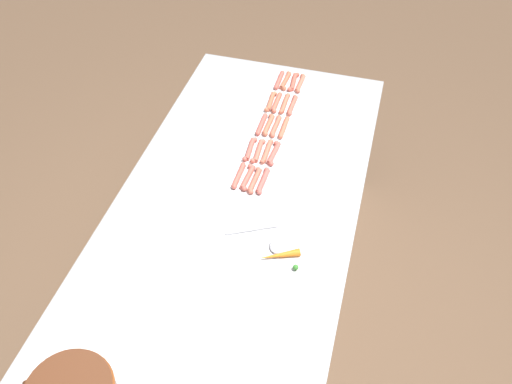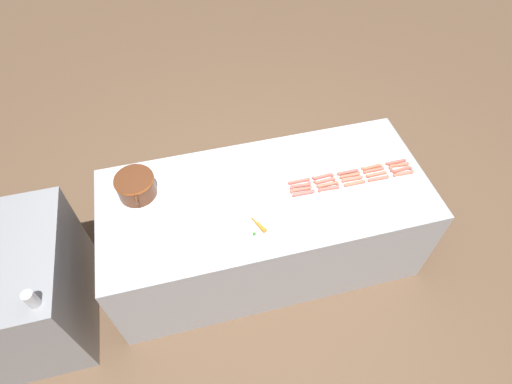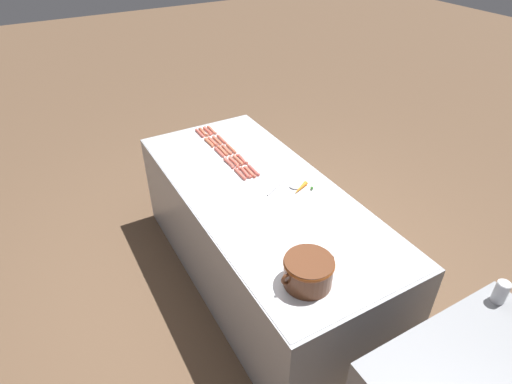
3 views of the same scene
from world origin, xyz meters
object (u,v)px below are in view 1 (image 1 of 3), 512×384
object	(u,v)px
hot_dog_6	(285,103)
carrot	(280,256)
hot_dog_11	(277,103)
hot_dog_13	(258,151)
hot_dog_8	(267,151)
hot_dog_14	(248,177)
hot_dog_0	(300,83)
hot_dog_18	(250,149)
hot_dog_2	(284,127)
hot_dog_9	(255,180)
hot_dog_4	(263,181)
hot_dog_19	(239,176)
serving_spoon	(268,241)
hot_dog_17	(262,124)
hot_dog_16	(271,101)
hot_dog_7	(276,126)
hot_dog_1	(292,105)
hot_dog_10	(286,81)
hot_dog_5	(294,82)
hot_dog_12	(268,125)
hot_dog_15	(279,80)
hot_dog_3	(274,153)

from	to	relation	value
hot_dog_6	carrot	xyz separation A→B (m)	(-0.21, 0.95, 0.00)
hot_dog_11	hot_dog_13	size ratio (longest dim) A/B	1.00
hot_dog_8	hot_dog_14	distance (m)	0.19
hot_dog_0	hot_dog_18	xyz separation A→B (m)	(0.12, 0.58, 0.00)
hot_dog_2	hot_dog_9	bearing A→B (deg)	84.06
hot_dog_4	hot_dog_14	xyz separation A→B (m)	(0.07, -0.00, 0.00)
hot_dog_19	serving_spoon	xyz separation A→B (m)	(-0.22, 0.32, -0.00)
hot_dog_0	hot_dog_2	bearing A→B (deg)	90.05
serving_spoon	hot_dog_17	bearing A→B (deg)	-72.89
hot_dog_11	hot_dog_17	xyz separation A→B (m)	(0.03, 0.19, 0.00)
hot_dog_16	hot_dog_17	bearing A→B (deg)	90.80
hot_dog_7	hot_dog_19	bearing A→B (deg)	78.64
hot_dog_1	hot_dog_10	bearing A→B (deg)	-68.22
hot_dog_5	carrot	bearing A→B (deg)	100.15
serving_spoon	carrot	xyz separation A→B (m)	(-0.07, 0.07, 0.01)
hot_dog_5	hot_dog_1	bearing A→B (deg)	101.08
hot_dog_14	hot_dog_19	distance (m)	0.04
hot_dog_13	hot_dog_8	bearing A→B (deg)	-167.78
hot_dog_13	hot_dog_7	bearing A→B (deg)	-99.77
hot_dog_5	hot_dog_12	bearing A→B (deg)	84.17
hot_dog_17	hot_dog_14	bearing A→B (deg)	95.58
hot_dog_16	serving_spoon	bearing A→B (deg)	103.74
hot_dog_9	hot_dog_12	size ratio (longest dim) A/B	1.00
hot_dog_5	hot_dog_13	size ratio (longest dim) A/B	1.00
hot_dog_15	hot_dog_12	bearing A→B (deg)	95.90
hot_dog_16	carrot	world-z (taller)	carrot
hot_dog_19	carrot	xyz separation A→B (m)	(-0.29, 0.39, 0.00)
hot_dog_13	serving_spoon	bearing A→B (deg)	109.43
hot_dog_0	hot_dog_6	bearing A→B (deg)	78.25
hot_dog_6	hot_dog_2	bearing A→B (deg)	102.39
hot_dog_12	hot_dog_15	world-z (taller)	same
hot_dog_9	carrot	size ratio (longest dim) A/B	0.98
hot_dog_2	hot_dog_19	bearing A→B (deg)	72.84
hot_dog_18	carrot	distance (m)	0.64
hot_dog_3	serving_spoon	xyz separation A→B (m)	(-0.10, 0.51, -0.00)
hot_dog_7	hot_dog_17	xyz separation A→B (m)	(0.07, 0.01, 0.00)
hot_dog_3	hot_dog_4	distance (m)	0.19
hot_dog_4	hot_dog_15	bearing A→B (deg)	-81.49
hot_dog_7	hot_dog_11	bearing A→B (deg)	-78.66
hot_dog_0	hot_dog_16	distance (m)	0.23
hot_dog_5	hot_dog_8	world-z (taller)	same
hot_dog_6	serving_spoon	world-z (taller)	hot_dog_6
hot_dog_2	hot_dog_16	world-z (taller)	same
hot_dog_0	hot_dog_12	xyz separation A→B (m)	(0.08, 0.39, 0.00)
hot_dog_1	carrot	world-z (taller)	carrot
hot_dog_14	hot_dog_19	world-z (taller)	same
hot_dog_15	serving_spoon	world-z (taller)	hot_dog_15
hot_dog_10	hot_dog_11	xyz separation A→B (m)	(-0.00, 0.20, 0.00)
hot_dog_14	hot_dog_12	bearing A→B (deg)	-89.65
hot_dog_5	hot_dog_16	distance (m)	0.22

